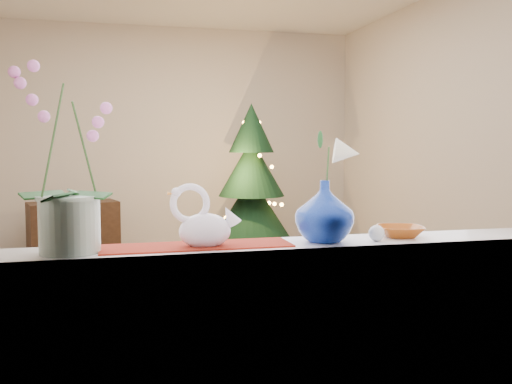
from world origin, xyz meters
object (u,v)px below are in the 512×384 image
xmas_tree (251,183)px  orchid_pot (68,158)px  side_table (74,233)px  blue_vase (325,206)px  paperweight (377,233)px  swan (205,217)px  amber_dish (400,232)px

xmas_tree → orchid_pot: bearing=-112.0°
side_table → blue_vase: bearing=-88.4°
blue_vase → xmas_tree: bearing=80.4°
paperweight → side_table: (-1.42, 4.38, -0.61)m
orchid_pot → xmas_tree: xmas_tree is taller
blue_vase → swan: bearing=-178.9°
blue_vase → xmas_tree: size_ratio=0.16×
swan → orchid_pot: bearing=-160.6°
swan → amber_dish: swan is taller
amber_dish → blue_vase: bearing=-175.5°
side_table → xmas_tree: bearing=-23.7°
blue_vase → side_table: bearing=105.7°
blue_vase → side_table: 4.57m
orchid_pot → blue_vase: size_ratio=2.41×
swan → side_table: 4.47m
swan → amber_dish: bearing=22.9°
orchid_pot → amber_dish: size_ratio=4.12×
paperweight → blue_vase: bearing=169.1°
orchid_pot → blue_vase: bearing=0.1°
orchid_pot → blue_vase: orchid_pot is taller
orchid_pot → swan: orchid_pot is taller
paperweight → side_table: 4.65m
orchid_pot → paperweight: size_ratio=10.61×
amber_dish → xmas_tree: (0.34, 3.99, -0.07)m
xmas_tree → blue_vase: bearing=-99.6°
blue_vase → paperweight: bearing=-10.9°
amber_dish → side_table: bearing=109.9°
blue_vase → side_table: blue_vase is taller
orchid_pot → paperweight: orchid_pot is taller
blue_vase → side_table: size_ratio=0.30×
paperweight → xmas_tree: 4.09m
paperweight → side_table: bearing=108.0°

